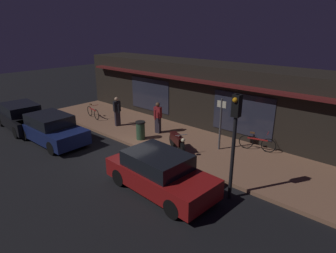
{
  "coord_description": "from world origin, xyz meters",
  "views": [
    {
      "loc": [
        9.39,
        -7.29,
        5.51
      ],
      "look_at": [
        0.67,
        2.4,
        0.95
      ],
      "focal_mm": 30.47,
      "sensor_mm": 36.0,
      "label": 1
    }
  ],
  "objects_px": {
    "parked_car_far": "(52,129)",
    "motorcycle": "(177,141)",
    "sign_post": "(221,121)",
    "trash_bin": "(141,130)",
    "parked_car_near": "(22,116)",
    "bicycle_parked": "(93,112)",
    "person_photographer": "(117,111)",
    "person_bystander": "(158,117)",
    "parked_car_across": "(160,173)",
    "traffic_light_pole": "(235,130)",
    "bicycle_extra": "(257,143)"
  },
  "relations": [
    {
      "from": "motorcycle",
      "to": "bicycle_extra",
      "type": "relative_size",
      "value": 0.96
    },
    {
      "from": "trash_bin",
      "to": "parked_car_near",
      "type": "bearing_deg",
      "value": -154.56
    },
    {
      "from": "motorcycle",
      "to": "parked_car_far",
      "type": "height_order",
      "value": "parked_car_far"
    },
    {
      "from": "sign_post",
      "to": "trash_bin",
      "type": "bearing_deg",
      "value": -156.73
    },
    {
      "from": "motorcycle",
      "to": "sign_post",
      "type": "xyz_separation_m",
      "value": [
        1.32,
        1.45,
        0.86
      ]
    },
    {
      "from": "parked_car_across",
      "to": "person_bystander",
      "type": "bearing_deg",
      "value": 134.49
    },
    {
      "from": "motorcycle",
      "to": "parked_car_far",
      "type": "distance_m",
      "value": 6.4
    },
    {
      "from": "sign_post",
      "to": "parked_car_across",
      "type": "height_order",
      "value": "sign_post"
    },
    {
      "from": "trash_bin",
      "to": "parked_car_far",
      "type": "xyz_separation_m",
      "value": [
        -3.28,
        -3.0,
        0.08
      ]
    },
    {
      "from": "person_photographer",
      "to": "traffic_light_pole",
      "type": "xyz_separation_m",
      "value": [
        8.47,
        -1.98,
        1.45
      ]
    },
    {
      "from": "person_photographer",
      "to": "bicycle_parked",
      "type": "bearing_deg",
      "value": -177.5
    },
    {
      "from": "trash_bin",
      "to": "parked_car_across",
      "type": "height_order",
      "value": "parked_car_across"
    },
    {
      "from": "parked_car_far",
      "to": "motorcycle",
      "type": "bearing_deg",
      "value": 29.08
    },
    {
      "from": "bicycle_extra",
      "to": "trash_bin",
      "type": "distance_m",
      "value": 5.63
    },
    {
      "from": "trash_bin",
      "to": "parked_car_near",
      "type": "distance_m",
      "value": 7.25
    },
    {
      "from": "parked_car_near",
      "to": "person_bystander",
      "type": "bearing_deg",
      "value": 33.56
    },
    {
      "from": "sign_post",
      "to": "trash_bin",
      "type": "relative_size",
      "value": 2.58
    },
    {
      "from": "trash_bin",
      "to": "bicycle_parked",
      "type": "bearing_deg",
      "value": 174.72
    },
    {
      "from": "motorcycle",
      "to": "person_photographer",
      "type": "height_order",
      "value": "person_photographer"
    },
    {
      "from": "parked_car_near",
      "to": "parked_car_far",
      "type": "height_order",
      "value": "same"
    },
    {
      "from": "person_bystander",
      "to": "trash_bin",
      "type": "xyz_separation_m",
      "value": [
        -0.02,
        -1.24,
        -0.41
      ]
    },
    {
      "from": "person_bystander",
      "to": "traffic_light_pole",
      "type": "relative_size",
      "value": 0.46
    },
    {
      "from": "motorcycle",
      "to": "trash_bin",
      "type": "relative_size",
      "value": 1.67
    },
    {
      "from": "trash_bin",
      "to": "traffic_light_pole",
      "type": "xyz_separation_m",
      "value": [
        5.95,
        -1.43,
        1.86
      ]
    },
    {
      "from": "bicycle_extra",
      "to": "person_bystander",
      "type": "relative_size",
      "value": 0.96
    },
    {
      "from": "trash_bin",
      "to": "parked_car_near",
      "type": "relative_size",
      "value": 0.22
    },
    {
      "from": "sign_post",
      "to": "trash_bin",
      "type": "height_order",
      "value": "sign_post"
    },
    {
      "from": "motorcycle",
      "to": "sign_post",
      "type": "relative_size",
      "value": 0.65
    },
    {
      "from": "bicycle_parked",
      "to": "parked_car_near",
      "type": "height_order",
      "value": "parked_car_near"
    },
    {
      "from": "sign_post",
      "to": "parked_car_near",
      "type": "relative_size",
      "value": 0.57
    },
    {
      "from": "person_photographer",
      "to": "trash_bin",
      "type": "distance_m",
      "value": 2.61
    },
    {
      "from": "bicycle_parked",
      "to": "parked_car_far",
      "type": "relative_size",
      "value": 0.4
    },
    {
      "from": "bicycle_parked",
      "to": "person_photographer",
      "type": "distance_m",
      "value": 2.36
    },
    {
      "from": "person_bystander",
      "to": "motorcycle",
      "type": "bearing_deg",
      "value": -26.15
    },
    {
      "from": "person_bystander",
      "to": "traffic_light_pole",
      "type": "height_order",
      "value": "traffic_light_pole"
    },
    {
      "from": "trash_bin",
      "to": "parked_car_across",
      "type": "distance_m",
      "value": 4.69
    },
    {
      "from": "person_photographer",
      "to": "sign_post",
      "type": "distance_m",
      "value": 6.25
    },
    {
      "from": "sign_post",
      "to": "parked_car_near",
      "type": "bearing_deg",
      "value": -155.32
    },
    {
      "from": "bicycle_parked",
      "to": "parked_car_near",
      "type": "relative_size",
      "value": 0.39
    },
    {
      "from": "motorcycle",
      "to": "person_photographer",
      "type": "distance_m",
      "value": 4.86
    },
    {
      "from": "bicycle_parked",
      "to": "parked_car_near",
      "type": "distance_m",
      "value": 3.96
    },
    {
      "from": "motorcycle",
      "to": "traffic_light_pole",
      "type": "relative_size",
      "value": 0.43
    },
    {
      "from": "traffic_light_pole",
      "to": "trash_bin",
      "type": "bearing_deg",
      "value": 166.49
    },
    {
      "from": "parked_car_across",
      "to": "person_photographer",
      "type": "bearing_deg",
      "value": 153.26
    },
    {
      "from": "bicycle_extra",
      "to": "trash_bin",
      "type": "height_order",
      "value": "trash_bin"
    },
    {
      "from": "trash_bin",
      "to": "parked_car_far",
      "type": "height_order",
      "value": "parked_car_far"
    },
    {
      "from": "traffic_light_pole",
      "to": "parked_car_across",
      "type": "distance_m",
      "value": 3.01
    },
    {
      "from": "parked_car_far",
      "to": "person_photographer",
      "type": "bearing_deg",
      "value": 77.83
    },
    {
      "from": "sign_post",
      "to": "parked_car_far",
      "type": "distance_m",
      "value": 8.32
    },
    {
      "from": "sign_post",
      "to": "parked_car_far",
      "type": "relative_size",
      "value": 0.58
    }
  ]
}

